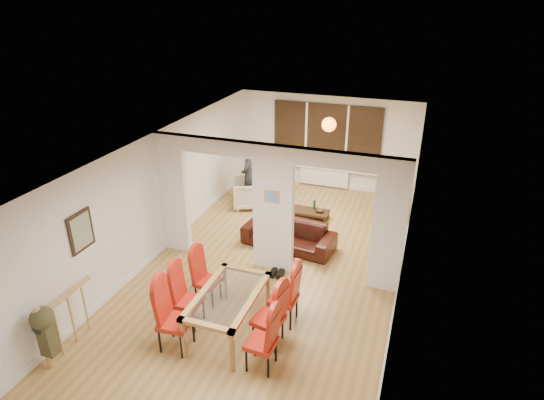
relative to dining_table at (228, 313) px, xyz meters
The scene contains 24 objects.
floor 2.15m from the dining_table, 89.03° to the left, with size 5.00×9.00×0.01m, color #A47C42.
room_walls 2.31m from the dining_table, 89.03° to the left, with size 5.00×9.00×2.60m, color silver, non-canonical shape.
divider_wall 2.31m from the dining_table, 89.03° to the left, with size 5.00×0.18×2.60m, color white.
bay_window_blinds 6.65m from the dining_table, 89.69° to the left, with size 3.00×0.08×1.80m, color black.
radiator 6.51m from the dining_table, 89.68° to the left, with size 1.40×0.08×0.50m, color white.
pendant_light 5.71m from the dining_table, 86.45° to the left, with size 0.36×0.36×0.36m, color orange.
stair_newel 2.47m from the dining_table, 153.86° to the right, with size 0.40×1.20×1.10m, color tan, non-canonical shape.
wall_poster 2.74m from the dining_table, behind, with size 0.04×0.52×0.67m, color gray.
pillar_photo 2.36m from the dining_table, 88.98° to the left, with size 0.30×0.03×0.25m, color #4C8CD8.
dining_table is the anchor object (origin of this frame).
dining_chair_la 0.89m from the dining_table, 136.38° to the right, with size 0.46×0.46×1.15m, color #A71C11, non-canonical shape.
dining_chair_lb 0.73m from the dining_table, behind, with size 0.43×0.43×1.06m, color #A71C11, non-canonical shape.
dining_chair_lc 0.93m from the dining_table, 137.99° to the left, with size 0.41×0.41×1.01m, color #A71C11, non-canonical shape.
dining_chair_ra 0.95m from the dining_table, 34.82° to the right, with size 0.42×0.42×1.05m, color #A71C11, non-canonical shape.
dining_chair_rb 0.72m from the dining_table, ahead, with size 0.44×0.44×1.10m, color #A71C11, non-canonical shape.
dining_chair_rc 0.96m from the dining_table, 35.96° to the left, with size 0.44×0.44×1.10m, color #A71C11, non-canonical shape.
sofa 2.98m from the dining_table, 88.22° to the left, with size 2.01×0.79×0.59m, color black.
armchair 4.85m from the dining_table, 108.10° to the left, with size 0.81×0.79×0.74m, color beige.
person 4.98m from the dining_table, 108.09° to the left, with size 0.39×0.59×1.61m, color black.
television 5.50m from the dining_table, 68.26° to the left, with size 0.14×1.03×0.60m, color black.
coffee_table 4.45m from the dining_table, 87.66° to the left, with size 0.92×0.46×0.21m, color black, non-canonical shape.
bottle 4.57m from the dining_table, 86.72° to the left, with size 0.07×0.07×0.26m, color #143F19.
bowl 4.48m from the dining_table, 84.60° to the left, with size 0.21×0.21×0.05m, color black.
shoes 1.84m from the dining_table, 83.04° to the left, with size 0.25×0.27×0.10m, color black, non-canonical shape.
Camera 1 is at (2.60, -7.47, 5.14)m, focal length 30.00 mm.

